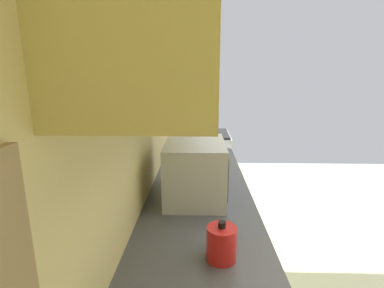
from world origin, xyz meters
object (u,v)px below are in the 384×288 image
at_px(microwave, 196,170).
at_px(bowl, 209,153).
at_px(kettle, 221,243).
at_px(oven_range, 201,169).

bearing_deg(microwave, bowl, -7.22).
relative_size(microwave, bowl, 2.53).
bearing_deg(kettle, bowl, -0.00).
height_order(oven_range, bowl, oven_range).
distance_m(microwave, kettle, 0.59).
xyz_separation_m(oven_range, bowl, (-0.93, -0.06, 0.46)).
distance_m(oven_range, kettle, 2.40).
relative_size(oven_range, bowl, 5.82).
height_order(bowl, kettle, kettle).
height_order(microwave, bowl, microwave).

